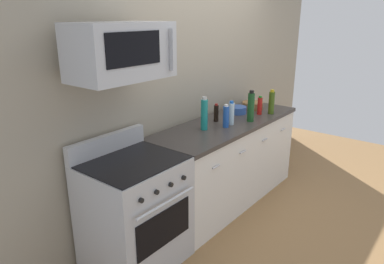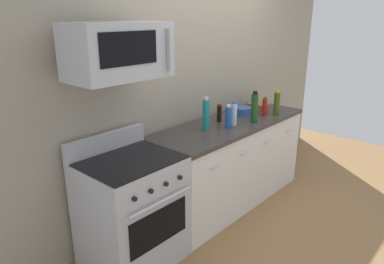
{
  "view_description": "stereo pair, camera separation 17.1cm",
  "coord_description": "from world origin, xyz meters",
  "px_view_note": "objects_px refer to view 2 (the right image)",
  "views": [
    {
      "loc": [
        -3.08,
        -1.96,
        2.0
      ],
      "look_at": [
        -0.68,
        -0.05,
        0.99
      ],
      "focal_mm": 33.56,
      "sensor_mm": 36.0,
      "label": 1
    },
    {
      "loc": [
        -2.97,
        -2.09,
        2.0
      ],
      "look_at": [
        -0.68,
        -0.05,
        0.99
      ],
      "focal_mm": 33.56,
      "sensor_mm": 36.0,
      "label": 2
    }
  ],
  "objects_px": {
    "bowl_blue_mixing": "(242,110)",
    "bottle_olive_oil": "(277,104)",
    "microwave": "(118,51)",
    "bottle_water_clear": "(234,114)",
    "bottle_soy_sauce_dark": "(219,113)",
    "bottle_soda_blue": "(228,117)",
    "bottle_sparkling_teal": "(206,114)",
    "bottle_wine_green": "(254,108)",
    "bottle_hot_sauce_red": "(265,107)",
    "range_oven": "(132,210)",
    "bowl_wooden_salad": "(258,106)"
  },
  "relations": [
    {
      "from": "microwave",
      "to": "bottle_water_clear",
      "type": "height_order",
      "value": "microwave"
    },
    {
      "from": "bottle_soy_sauce_dark",
      "to": "bowl_wooden_salad",
      "type": "xyz_separation_m",
      "value": [
        0.71,
        -0.04,
        -0.05
      ]
    },
    {
      "from": "range_oven",
      "to": "bottle_water_clear",
      "type": "height_order",
      "value": "bottle_water_clear"
    },
    {
      "from": "bottle_wine_green",
      "to": "bowl_blue_mixing",
      "type": "relative_size",
      "value": 1.6
    },
    {
      "from": "bottle_hot_sauce_red",
      "to": "bottle_soy_sauce_dark",
      "type": "bearing_deg",
      "value": 157.52
    },
    {
      "from": "range_oven",
      "to": "bowl_blue_mixing",
      "type": "distance_m",
      "value": 1.78
    },
    {
      "from": "microwave",
      "to": "bottle_olive_oil",
      "type": "bearing_deg",
      "value": -7.63
    },
    {
      "from": "bottle_soda_blue",
      "to": "bottle_hot_sauce_red",
      "type": "bearing_deg",
      "value": -2.68
    },
    {
      "from": "microwave",
      "to": "bottle_soda_blue",
      "type": "height_order",
      "value": "microwave"
    },
    {
      "from": "bottle_soy_sauce_dark",
      "to": "bottle_water_clear",
      "type": "distance_m",
      "value": 0.18
    },
    {
      "from": "bottle_soy_sauce_dark",
      "to": "bottle_soda_blue",
      "type": "xyz_separation_m",
      "value": [
        -0.11,
        -0.19,
        0.02
      ]
    },
    {
      "from": "bowl_blue_mixing",
      "to": "bottle_olive_oil",
      "type": "bearing_deg",
      "value": -55.17
    },
    {
      "from": "bottle_water_clear",
      "to": "bottle_hot_sauce_red",
      "type": "bearing_deg",
      "value": -4.23
    },
    {
      "from": "bottle_soda_blue",
      "to": "bowl_wooden_salad",
      "type": "xyz_separation_m",
      "value": [
        0.81,
        0.15,
        -0.07
      ]
    },
    {
      "from": "range_oven",
      "to": "bottle_wine_green",
      "type": "bearing_deg",
      "value": -6.81
    },
    {
      "from": "bottle_olive_oil",
      "to": "bottle_soda_blue",
      "type": "bearing_deg",
      "value": 170.72
    },
    {
      "from": "bottle_soda_blue",
      "to": "bottle_wine_green",
      "type": "bearing_deg",
      "value": -15.05
    },
    {
      "from": "microwave",
      "to": "bottle_water_clear",
      "type": "relative_size",
      "value": 3.02
    },
    {
      "from": "bottle_water_clear",
      "to": "bottle_soda_blue",
      "type": "bearing_deg",
      "value": -175.12
    },
    {
      "from": "bottle_soda_blue",
      "to": "bottle_olive_oil",
      "type": "distance_m",
      "value": 0.75
    },
    {
      "from": "bottle_water_clear",
      "to": "bottle_soda_blue",
      "type": "relative_size",
      "value": 1.05
    },
    {
      "from": "microwave",
      "to": "bottle_soda_blue",
      "type": "bearing_deg",
      "value": -6.58
    },
    {
      "from": "range_oven",
      "to": "bottle_soy_sauce_dark",
      "type": "bearing_deg",
      "value": 4.49
    },
    {
      "from": "bottle_hot_sauce_red",
      "to": "bottle_olive_oil",
      "type": "bearing_deg",
      "value": -42.17
    },
    {
      "from": "bottle_soy_sauce_dark",
      "to": "bowl_wooden_salad",
      "type": "bearing_deg",
      "value": -3.24
    },
    {
      "from": "bottle_olive_oil",
      "to": "bowl_blue_mixing",
      "type": "bearing_deg",
      "value": 124.83
    },
    {
      "from": "bowl_wooden_salad",
      "to": "bowl_blue_mixing",
      "type": "bearing_deg",
      "value": 172.45
    },
    {
      "from": "bowl_blue_mixing",
      "to": "bottle_water_clear",
      "type": "bearing_deg",
      "value": -156.6
    },
    {
      "from": "bottle_water_clear",
      "to": "bottle_olive_oil",
      "type": "relative_size",
      "value": 0.89
    },
    {
      "from": "range_oven",
      "to": "bottle_wine_green",
      "type": "relative_size",
      "value": 3.23
    },
    {
      "from": "range_oven",
      "to": "microwave",
      "type": "bearing_deg",
      "value": 89.71
    },
    {
      "from": "range_oven",
      "to": "bowl_blue_mixing",
      "type": "bearing_deg",
      "value": 3.31
    },
    {
      "from": "bottle_soy_sauce_dark",
      "to": "bowl_blue_mixing",
      "type": "bearing_deg",
      "value": -0.32
    },
    {
      "from": "bowl_blue_mixing",
      "to": "bottle_soy_sauce_dark",
      "type": "bearing_deg",
      "value": 179.68
    },
    {
      "from": "bottle_water_clear",
      "to": "bottle_soda_blue",
      "type": "height_order",
      "value": "bottle_water_clear"
    },
    {
      "from": "range_oven",
      "to": "microwave",
      "type": "xyz_separation_m",
      "value": [
        0.0,
        0.04,
        1.28
      ]
    },
    {
      "from": "bottle_soy_sauce_dark",
      "to": "bottle_wine_green",
      "type": "xyz_separation_m",
      "value": [
        0.23,
        -0.28,
        0.07
      ]
    },
    {
      "from": "bottle_water_clear",
      "to": "bowl_blue_mixing",
      "type": "bearing_deg",
      "value": 23.4
    },
    {
      "from": "bottle_wine_green",
      "to": "range_oven",
      "type": "bearing_deg",
      "value": 173.19
    },
    {
      "from": "bottle_wine_green",
      "to": "bottle_hot_sauce_red",
      "type": "xyz_separation_m",
      "value": [
        0.31,
        0.06,
        -0.06
      ]
    },
    {
      "from": "bottle_soy_sauce_dark",
      "to": "bottle_sparkling_teal",
      "type": "xyz_separation_m",
      "value": [
        -0.3,
        -0.07,
        0.07
      ]
    },
    {
      "from": "bottle_sparkling_teal",
      "to": "bottle_hot_sauce_red",
      "type": "bearing_deg",
      "value": -10.3
    },
    {
      "from": "bottle_water_clear",
      "to": "bottle_soda_blue",
      "type": "xyz_separation_m",
      "value": [
        -0.11,
        -0.01,
        -0.01
      ]
    },
    {
      "from": "bottle_water_clear",
      "to": "bottle_soda_blue",
      "type": "distance_m",
      "value": 0.11
    },
    {
      "from": "microwave",
      "to": "bottle_wine_green",
      "type": "bearing_deg",
      "value": -8.48
    },
    {
      "from": "bottle_water_clear",
      "to": "bottle_olive_oil",
      "type": "distance_m",
      "value": 0.65
    },
    {
      "from": "bottle_wine_green",
      "to": "bottle_olive_oil",
      "type": "distance_m",
      "value": 0.41
    },
    {
      "from": "bottle_olive_oil",
      "to": "bowl_wooden_salad",
      "type": "relative_size",
      "value": 1.1
    },
    {
      "from": "range_oven",
      "to": "bowl_wooden_salad",
      "type": "height_order",
      "value": "range_oven"
    },
    {
      "from": "range_oven",
      "to": "bottle_soda_blue",
      "type": "relative_size",
      "value": 4.57
    }
  ]
}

